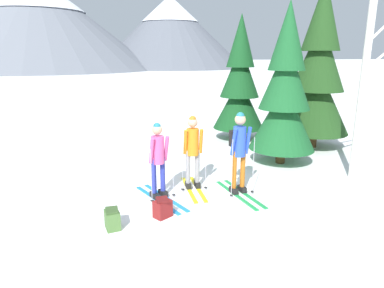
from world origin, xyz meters
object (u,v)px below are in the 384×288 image
Objects in this scene: skier_in_orange at (193,149)px; pine_tree_near at (285,92)px; skier_in_pink at (158,158)px; backpack_on_snow_beside at (112,219)px; backpack_on_snow_front at (163,208)px; birch_tree_tall at (366,69)px; pine_tree_far at (318,74)px; pine_tree_mid at (240,84)px; skier_in_blue at (239,148)px.

skier_in_orange is 3.40m from pine_tree_near.
skier_in_pink is 4.67× the size of backpack_on_snow_beside.
skier_in_orange reaches higher than backpack_on_snow_beside.
skier_in_orange is 4.35× the size of backpack_on_snow_front.
backpack_on_snow_beside is at bearing -170.12° from birch_tree_tall.
backpack_on_snow_beside is at bearing -149.92° from pine_tree_far.
pine_tree_near is 3.03m from pine_tree_mid.
skier_in_blue reaches higher than backpack_on_snow_front.
pine_tree_near is 11.25× the size of backpack_on_snow_front.
pine_tree_far reaches higher than skier_in_blue.
skier_in_pink is 6.66m from pine_tree_far.
pine_tree_far is at bearing 74.72° from birch_tree_tall.
pine_tree_near is (3.86, 1.53, 1.14)m from skier_in_pink.
backpack_on_snow_front is 0.98m from backpack_on_snow_beside.
pine_tree_far is at bearing -40.76° from pine_tree_mid.
birch_tree_tall is at bearing 9.88° from backpack_on_snow_beside.
birch_tree_tall is (5.01, -0.08, 1.83)m from skier_in_pink.
skier_in_orange is at bearing 174.33° from birch_tree_tall.
pine_tree_near is 5.02m from backpack_on_snow_front.
pine_tree_mid reaches higher than skier_in_pink.
pine_tree_near is 5.90m from backpack_on_snow_beside.
skier_in_blue is at bearing -140.10° from pine_tree_near.
skier_in_blue is 3.65m from birch_tree_tall.
backpack_on_snow_front and backpack_on_snow_beside have the same top height.
pine_tree_mid is (2.05, 4.77, 0.97)m from skier_in_blue.
skier_in_orange reaches higher than skier_in_pink.
backpack_on_snow_beside is at bearing -161.97° from skier_in_blue.
pine_tree_near reaches higher than backpack_on_snow_beside.
pine_tree_mid is 11.20× the size of backpack_on_snow_front.
backpack_on_snow_beside is (-1.06, -1.14, -0.72)m from skier_in_pink.
skier_in_blue is at bearing 20.99° from backpack_on_snow_front.
pine_tree_mid is at bearing 50.02° from skier_in_pink.
pine_tree_far is (1.99, -1.71, 0.42)m from pine_tree_mid.
skier_in_blue is 0.42× the size of pine_tree_near.
pine_tree_far is 0.99× the size of birch_tree_tall.
pine_tree_far is at bearing 30.08° from backpack_on_snow_beside.
pine_tree_far reaches higher than backpack_on_snow_front.
skier_in_blue is at bearing 18.03° from backpack_on_snow_beside.
pine_tree_near is 0.83× the size of pine_tree_far.
pine_tree_near reaches higher than skier_in_pink.
pine_tree_mid is at bearing 66.75° from skier_in_blue.
pine_tree_far is 14.13× the size of backpack_on_snow_beside.
pine_tree_mid is (-0.04, 3.03, -0.01)m from pine_tree_near.
skier_in_pink is 0.93m from skier_in_orange.
skier_in_pink is 0.40× the size of pine_tree_mid.
backpack_on_snow_front is (-5.11, -0.85, -2.55)m from birch_tree_tall.
backpack_on_snow_beside is (-4.89, -5.70, -1.85)m from pine_tree_mid.
pine_tree_near is 0.82× the size of birch_tree_tall.
birch_tree_tall is at bearing 2.39° from skier_in_blue.
skier_in_orange is at bearing -153.09° from pine_tree_far.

